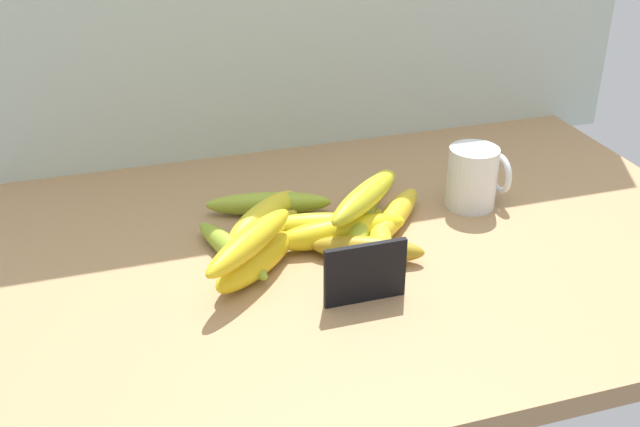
{
  "coord_description": "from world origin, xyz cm",
  "views": [
    {
      "loc": [
        -37.27,
        -92.52,
        60.99
      ],
      "look_at": [
        -7.18,
        2.39,
        8.0
      ],
      "focal_mm": 43.94,
      "sensor_mm": 36.0,
      "label": 1
    }
  ],
  "objects_px": {
    "banana_11": "(358,218)",
    "banana_2": "(264,216)",
    "banana_8": "(367,249)",
    "banana_1": "(269,204)",
    "coffee_mug": "(474,177)",
    "banana_13": "(250,242)",
    "banana_9": "(256,261)",
    "banana_10": "(232,250)",
    "chalkboard_sign": "(365,275)",
    "banana_12": "(366,197)",
    "banana_4": "(365,196)",
    "banana_6": "(394,216)",
    "banana_3": "(311,225)",
    "banana_7": "(340,232)",
    "banana_0": "(380,239)",
    "banana_5": "(264,239)"
  },
  "relations": [
    {
      "from": "chalkboard_sign",
      "to": "banana_3",
      "type": "bearing_deg",
      "value": 95.06
    },
    {
      "from": "chalkboard_sign",
      "to": "banana_2",
      "type": "height_order",
      "value": "chalkboard_sign"
    },
    {
      "from": "banana_9",
      "to": "banana_4",
      "type": "bearing_deg",
      "value": 34.84
    },
    {
      "from": "banana_3",
      "to": "banana_10",
      "type": "height_order",
      "value": "banana_3"
    },
    {
      "from": "chalkboard_sign",
      "to": "banana_12",
      "type": "height_order",
      "value": "chalkboard_sign"
    },
    {
      "from": "banana_1",
      "to": "banana_11",
      "type": "relative_size",
      "value": 1.04
    },
    {
      "from": "banana_9",
      "to": "banana_10",
      "type": "relative_size",
      "value": 0.92
    },
    {
      "from": "banana_1",
      "to": "banana_8",
      "type": "relative_size",
      "value": 1.22
    },
    {
      "from": "banana_5",
      "to": "banana_13",
      "type": "xyz_separation_m",
      "value": [
        -0.04,
        -0.08,
        0.04
      ]
    },
    {
      "from": "banana_12",
      "to": "banana_13",
      "type": "relative_size",
      "value": 0.99
    },
    {
      "from": "banana_11",
      "to": "banana_12",
      "type": "height_order",
      "value": "banana_12"
    },
    {
      "from": "banana_0",
      "to": "banana_2",
      "type": "xyz_separation_m",
      "value": [
        -0.15,
        0.11,
        0.0
      ]
    },
    {
      "from": "banana_11",
      "to": "banana_2",
      "type": "bearing_deg",
      "value": 160.42
    },
    {
      "from": "banana_1",
      "to": "banana_9",
      "type": "height_order",
      "value": "banana_9"
    },
    {
      "from": "coffee_mug",
      "to": "banana_2",
      "type": "bearing_deg",
      "value": 175.95
    },
    {
      "from": "chalkboard_sign",
      "to": "banana_11",
      "type": "distance_m",
      "value": 0.19
    },
    {
      "from": "banana_11",
      "to": "banana_13",
      "type": "bearing_deg",
      "value": -154.42
    },
    {
      "from": "coffee_mug",
      "to": "banana_1",
      "type": "distance_m",
      "value": 0.33
    },
    {
      "from": "banana_3",
      "to": "banana_7",
      "type": "xyz_separation_m",
      "value": [
        0.03,
        -0.04,
        0.0
      ]
    },
    {
      "from": "chalkboard_sign",
      "to": "banana_1",
      "type": "relative_size",
      "value": 0.56
    },
    {
      "from": "chalkboard_sign",
      "to": "banana_10",
      "type": "height_order",
      "value": "chalkboard_sign"
    },
    {
      "from": "banana_8",
      "to": "banana_1",
      "type": "bearing_deg",
      "value": 118.96
    },
    {
      "from": "banana_12",
      "to": "banana_7",
      "type": "bearing_deg",
      "value": -155.29
    },
    {
      "from": "banana_9",
      "to": "chalkboard_sign",
      "type": "bearing_deg",
      "value": -40.49
    },
    {
      "from": "banana_3",
      "to": "banana_6",
      "type": "xyz_separation_m",
      "value": [
        0.13,
        -0.01,
        0.0
      ]
    },
    {
      "from": "banana_2",
      "to": "banana_11",
      "type": "distance_m",
      "value": 0.14
    },
    {
      "from": "banana_7",
      "to": "banana_0",
      "type": "bearing_deg",
      "value": -28.72
    },
    {
      "from": "banana_10",
      "to": "banana_4",
      "type": "bearing_deg",
      "value": 22.81
    },
    {
      "from": "chalkboard_sign",
      "to": "banana_6",
      "type": "xyz_separation_m",
      "value": [
        0.11,
        0.17,
        -0.02
      ]
    },
    {
      "from": "coffee_mug",
      "to": "banana_12",
      "type": "relative_size",
      "value": 0.52
    },
    {
      "from": "banana_12",
      "to": "banana_5",
      "type": "bearing_deg",
      "value": -179.05
    },
    {
      "from": "chalkboard_sign",
      "to": "banana_9",
      "type": "relative_size",
      "value": 0.65
    },
    {
      "from": "coffee_mug",
      "to": "banana_13",
      "type": "bearing_deg",
      "value": -163.78
    },
    {
      "from": "banana_2",
      "to": "chalkboard_sign",
      "type": "bearing_deg",
      "value": -70.82
    },
    {
      "from": "banana_2",
      "to": "banana_8",
      "type": "distance_m",
      "value": 0.18
    },
    {
      "from": "banana_5",
      "to": "banana_12",
      "type": "bearing_deg",
      "value": 0.95
    },
    {
      "from": "banana_3",
      "to": "banana_5",
      "type": "distance_m",
      "value": 0.08
    },
    {
      "from": "banana_3",
      "to": "banana_12",
      "type": "height_order",
      "value": "banana_12"
    },
    {
      "from": "banana_1",
      "to": "banana_6",
      "type": "bearing_deg",
      "value": -29.5
    },
    {
      "from": "banana_4",
      "to": "banana_13",
      "type": "distance_m",
      "value": 0.28
    },
    {
      "from": "chalkboard_sign",
      "to": "banana_8",
      "type": "height_order",
      "value": "chalkboard_sign"
    },
    {
      "from": "banana_1",
      "to": "banana_11",
      "type": "bearing_deg",
      "value": -38.6
    },
    {
      "from": "coffee_mug",
      "to": "banana_2",
      "type": "relative_size",
      "value": 0.57
    },
    {
      "from": "banana_10",
      "to": "banana_13",
      "type": "bearing_deg",
      "value": -78.13
    },
    {
      "from": "chalkboard_sign",
      "to": "banana_3",
      "type": "xyz_separation_m",
      "value": [
        -0.02,
        0.18,
        -0.02
      ]
    },
    {
      "from": "banana_5",
      "to": "banana_11",
      "type": "xyz_separation_m",
      "value": [
        0.15,
        0.01,
        0.0
      ]
    },
    {
      "from": "banana_12",
      "to": "banana_8",
      "type": "bearing_deg",
      "value": -107.84
    },
    {
      "from": "banana_1",
      "to": "banana_5",
      "type": "bearing_deg",
      "value": -107.43
    },
    {
      "from": "banana_0",
      "to": "banana_10",
      "type": "bearing_deg",
      "value": 170.53
    },
    {
      "from": "chalkboard_sign",
      "to": "banana_0",
      "type": "height_order",
      "value": "chalkboard_sign"
    }
  ]
}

